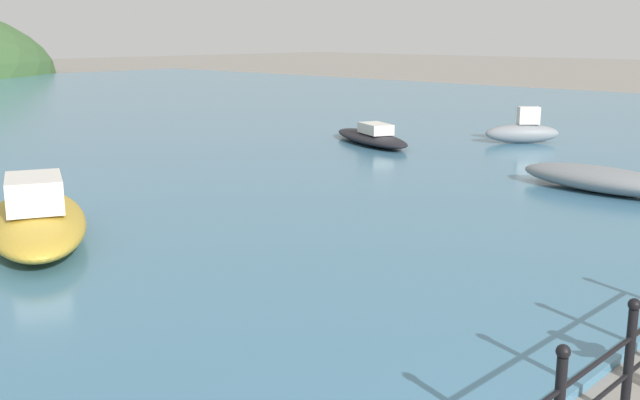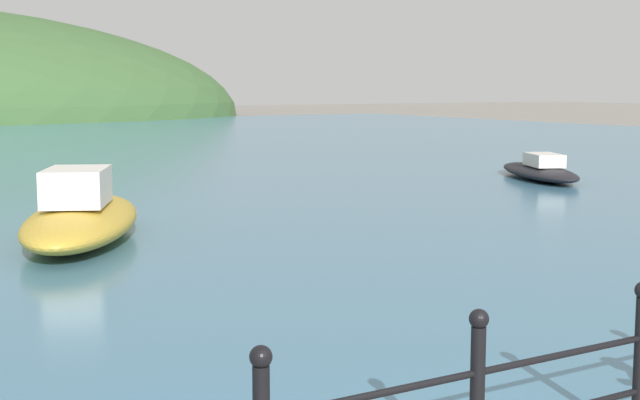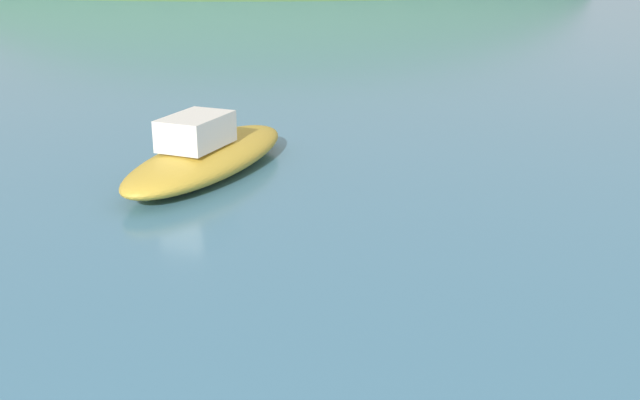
% 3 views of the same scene
% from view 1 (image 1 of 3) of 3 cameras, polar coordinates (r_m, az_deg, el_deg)
% --- Properties ---
extents(boat_far_left, '(1.64, 3.95, 0.56)m').
position_cam_1_polar(boat_far_left, '(18.00, 20.55, 1.50)').
color(boat_far_left, gray).
rests_on(boat_far_left, water).
extents(boat_blue_hull, '(3.51, 5.04, 1.17)m').
position_cam_1_polar(boat_blue_hull, '(13.79, -20.79, -1.31)').
color(boat_blue_hull, gold).
rests_on(boat_blue_hull, water).
extents(boat_twin_mast, '(2.17, 2.18, 1.17)m').
position_cam_1_polar(boat_twin_mast, '(25.22, 15.19, 5.07)').
color(boat_twin_mast, gray).
rests_on(boat_twin_mast, water).
extents(boat_red_dinghy, '(3.03, 4.55, 0.69)m').
position_cam_1_polar(boat_red_dinghy, '(24.28, 3.95, 4.83)').
color(boat_red_dinghy, black).
rests_on(boat_red_dinghy, water).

